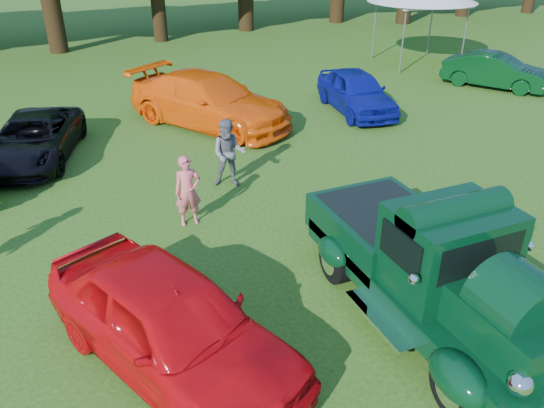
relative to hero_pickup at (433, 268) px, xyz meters
name	(u,v)px	position (x,y,z in m)	size (l,w,h in m)	color
ground	(371,307)	(-0.74, 0.48, -0.90)	(120.00, 120.00, 0.00)	#264B11
hero_pickup	(433,268)	(0.00, 0.00, 0.00)	(2.47, 5.31, 2.07)	black
red_convertible	(171,322)	(-4.08, 0.54, -0.13)	(1.80, 4.49, 1.53)	red
back_car_black	(33,138)	(-5.65, 9.43, -0.30)	(1.98, 4.29, 1.19)	black
back_car_orange	(209,101)	(-0.51, 10.15, -0.10)	(2.23, 5.49, 1.59)	#F65808
back_car_blue	(356,91)	(4.42, 9.55, -0.21)	(1.62, 4.03, 1.37)	navy
back_car_green	(496,71)	(10.87, 9.95, -0.26)	(1.36, 3.89, 1.28)	black
spectator_pink	(188,191)	(-2.77, 4.41, -0.13)	(0.56, 0.37, 1.53)	#E05C64
spectator_grey	(229,153)	(-1.37, 5.82, -0.06)	(0.81, 0.63, 1.68)	slate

